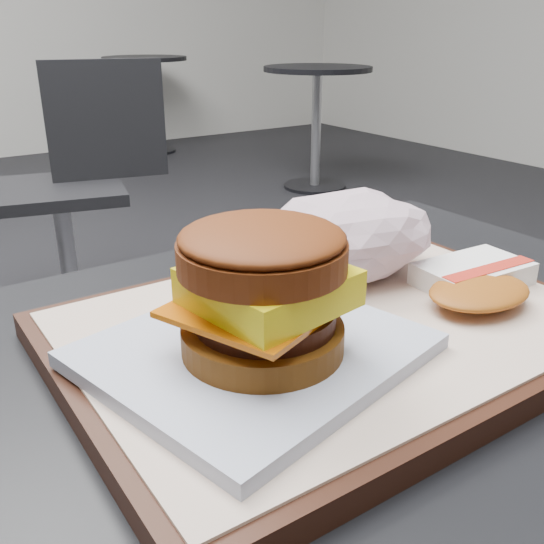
{
  "coord_description": "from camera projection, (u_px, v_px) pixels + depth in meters",
  "views": [
    {
      "loc": [
        -0.19,
        -0.24,
        0.99
      ],
      "look_at": [
        0.02,
        0.06,
        0.83
      ],
      "focal_mm": 40.0,
      "sensor_mm": 36.0,
      "label": 1
    }
  ],
  "objects": [
    {
      "name": "neighbor_chair",
      "position": [
        77.0,
        174.0,
        2.08
      ],
      "size": [
        0.64,
        0.51,
        0.88
      ],
      "color": "#B5B5BA",
      "rests_on": "ground"
    },
    {
      "name": "crumpled_wrapper",
      "position": [
        349.0,
        234.0,
        0.51
      ],
      "size": [
        0.15,
        0.12,
        0.07
      ],
      "primitive_type": null,
      "color": "silver",
      "rests_on": "serving_tray"
    },
    {
      "name": "breakfast_sandwich",
      "position": [
        261.0,
        305.0,
        0.37
      ],
      "size": [
        0.22,
        0.21,
        0.09
      ],
      "color": "silver",
      "rests_on": "serving_tray"
    },
    {
      "name": "hash_brown",
      "position": [
        476.0,
        281.0,
        0.47
      ],
      "size": [
        0.12,
        0.09,
        0.02
      ],
      "color": "white",
      "rests_on": "serving_tray"
    },
    {
      "name": "bg_table_far",
      "position": [
        146.0,
        81.0,
        4.83
      ],
      "size": [
        0.66,
        0.66,
        0.75
      ],
      "color": "black",
      "rests_on": "ground"
    },
    {
      "name": "bg_table_near",
      "position": [
        317.0,
        98.0,
        3.73
      ],
      "size": [
        0.66,
        0.66,
        0.75
      ],
      "color": "black",
      "rests_on": "ground"
    },
    {
      "name": "serving_tray",
      "position": [
        332.0,
        330.0,
        0.44
      ],
      "size": [
        0.38,
        0.28,
        0.02
      ],
      "color": "black",
      "rests_on": "customer_table"
    }
  ]
}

